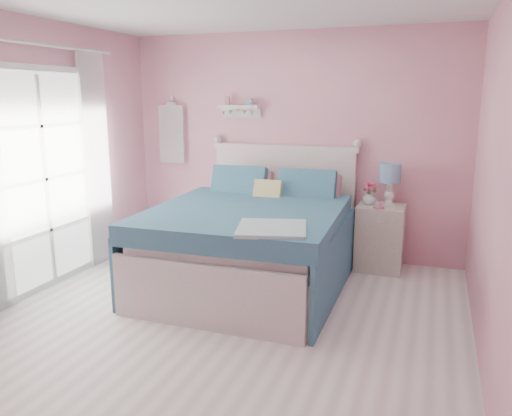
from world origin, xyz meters
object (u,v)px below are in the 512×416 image
Objects in this scene: vase at (369,197)px; teacup at (379,205)px; bed at (252,242)px; nightstand at (380,237)px; table_lamp at (390,176)px.

teacup is (0.12, -0.17, -0.04)m from vase.
bed is 3.19× the size of nightstand.
nightstand is (1.17, 0.87, -0.07)m from bed.
bed reaches higher than table_lamp.
vase is at bearing -178.65° from nightstand.
nightstand is 0.43m from teacup.
vase is at bearing 125.09° from teacup.
bed is 14.16× the size of vase.
bed is at bearing -149.08° from teacup.
bed is 1.39m from teacup.
nightstand is 0.68m from table_lamp.
table_lamp is at bearing 34.62° from bed.
vase reaches higher than nightstand.
nightstand is at bearing -137.13° from table_lamp.
nightstand is 4.44× the size of vase.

